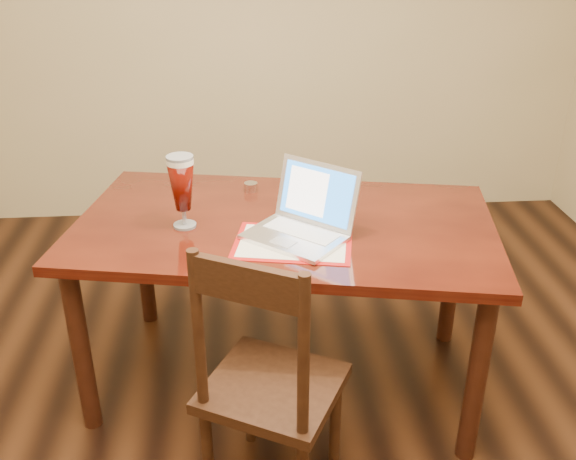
{
  "coord_description": "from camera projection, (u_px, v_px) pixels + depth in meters",
  "views": [
    {
      "loc": [
        -0.07,
        -1.75,
        1.93
      ],
      "look_at": [
        0.11,
        0.51,
        0.81
      ],
      "focal_mm": 40.0,
      "sensor_mm": 36.0,
      "label": 1
    }
  ],
  "objects": [
    {
      "name": "dining_table",
      "position": [
        282.0,
        241.0,
        2.66
      ],
      "size": [
        1.86,
        1.27,
        1.1
      ],
      "rotation": [
        0.0,
        0.0,
        -0.19
      ],
      "color": "#4B140A",
      "rests_on": "ground"
    },
    {
      "name": "dining_chair",
      "position": [
        268.0,
        386.0,
        2.18
      ],
      "size": [
        0.59,
        0.58,
        1.04
      ],
      "rotation": [
        0.0,
        0.0,
        -0.48
      ],
      "color": "#331B0E",
      "rests_on": "ground"
    }
  ]
}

